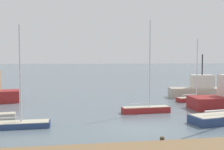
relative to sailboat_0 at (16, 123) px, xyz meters
The scene contains 5 objects.
ground_plane 9.10m from the sailboat_0, 10.71° to the right, with size 600.00×600.00×0.00m, color slate.
sailboat_0 is the anchor object (origin of this frame).
sailboat_4 11.55m from the sailboat_0, 19.34° to the left, with size 4.58×1.27×8.62m.
sailboat_5 20.74m from the sailboat_0, 27.10° to the left, with size 4.56×2.01×7.40m.
fishing_boat_1 23.94m from the sailboat_0, 30.67° to the left, with size 7.91×3.28×5.66m.
Camera 1 is at (-4.75, -17.74, 4.97)m, focal length 41.48 mm.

